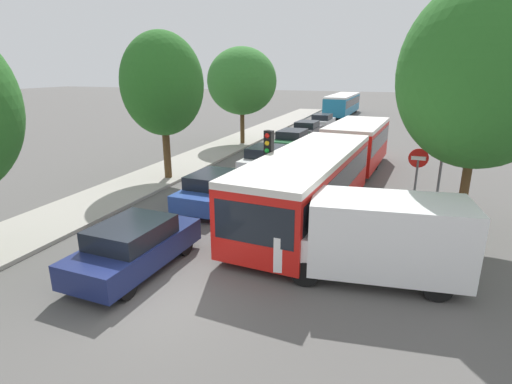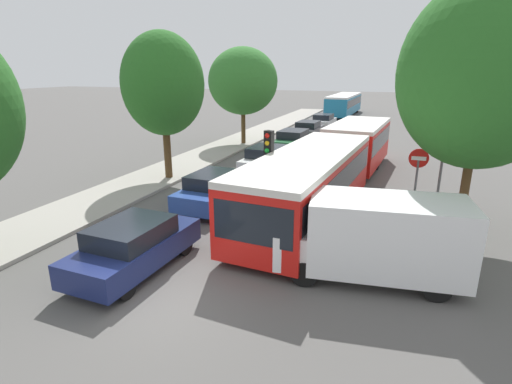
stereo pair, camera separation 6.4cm
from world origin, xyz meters
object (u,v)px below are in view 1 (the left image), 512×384
at_px(white_van, 378,237).
at_px(queued_car_white, 266,159).
at_px(city_bus_rear, 343,103).
at_px(tree_right_near, 483,80).
at_px(queued_car_green, 292,140).
at_px(no_entry_sign, 417,174).
at_px(queued_car_navy, 135,246).
at_px(articulated_bus, 333,161).
at_px(queued_car_blue, 214,189).
at_px(queued_car_silver, 322,121).
at_px(tree_left_mid, 162,87).
at_px(direction_sign_post, 443,151).
at_px(tree_left_far, 242,81).
at_px(queued_car_graphite, 307,130).
at_px(traffic_light, 269,155).

bearing_deg(white_van, queued_car_white, -64.22).
bearing_deg(city_bus_rear, tree_right_near, -164.59).
xyz_separation_m(queued_car_white, queued_car_green, (-0.15, 6.30, 0.02)).
distance_m(city_bus_rear, no_entry_sign, 36.98).
xyz_separation_m(city_bus_rear, queued_car_white, (0.14, -30.80, -0.71)).
bearing_deg(queued_car_navy, articulated_bus, -20.53).
distance_m(queued_car_navy, queued_car_white, 12.11).
height_order(queued_car_blue, queued_car_silver, queued_car_blue).
bearing_deg(queued_car_silver, tree_left_mid, 171.79).
relative_size(queued_car_green, queued_car_silver, 1.07).
bearing_deg(queued_car_green, white_van, -155.05).
bearing_deg(city_bus_rear, queued_car_blue, -178.52).
height_order(queued_car_green, direction_sign_post, direction_sign_post).
bearing_deg(no_entry_sign, tree_left_mid, -100.32).
xyz_separation_m(queued_car_white, direction_sign_post, (8.50, -4.17, 1.81)).
bearing_deg(tree_right_near, tree_left_far, 133.73).
relative_size(queued_car_graphite, white_van, 0.81).
bearing_deg(white_van, direction_sign_post, -114.32).
bearing_deg(queued_car_silver, queued_car_white, -176.40).
bearing_deg(queued_car_green, no_entry_sign, -143.61).
xyz_separation_m(queued_car_graphite, tree_left_far, (-4.01, -4.47, 3.97)).
distance_m(queued_car_green, traffic_light, 13.38).
relative_size(queued_car_blue, direction_sign_post, 1.20).
relative_size(queued_car_silver, no_entry_sign, 1.47).
distance_m(no_entry_sign, tree_left_far, 17.77).
bearing_deg(queued_car_green, queued_car_navy, -176.53).
distance_m(city_bus_rear, tree_left_mid, 34.40).
height_order(queued_car_graphite, traffic_light, traffic_light).
bearing_deg(direction_sign_post, articulated_bus, -5.74).
xyz_separation_m(white_van, direction_sign_post, (1.90, 6.09, 1.31)).
relative_size(direction_sign_post, tree_right_near, 0.44).
relative_size(articulated_bus, traffic_light, 5.25).
bearing_deg(queued_car_navy, tree_right_near, -55.66).
xyz_separation_m(city_bus_rear, queued_car_silver, (-0.11, -12.76, -0.75)).
relative_size(white_van, direction_sign_post, 1.44).
height_order(queued_car_white, direction_sign_post, direction_sign_post).
height_order(city_bus_rear, queued_car_blue, city_bus_rear).
bearing_deg(direction_sign_post, tree_left_mid, 8.62).
distance_m(queued_car_green, tree_right_near, 16.47).
distance_m(queued_car_blue, queued_car_green, 12.57).
distance_m(queued_car_green, no_entry_sign, 14.05).
height_order(queued_car_green, tree_left_far, tree_left_far).
relative_size(queued_car_white, tree_left_far, 0.61).
relative_size(queued_car_silver, tree_left_mid, 0.56).
bearing_deg(queued_car_white, no_entry_sign, -122.39).
xyz_separation_m(queued_car_navy, queued_car_white, (-0.07, 12.11, -0.00)).
height_order(articulated_bus, queued_car_white, articulated_bus).
relative_size(queued_car_silver, tree_right_near, 0.50).
height_order(no_entry_sign, tree_left_far, tree_left_far).
height_order(queued_car_white, tree_left_mid, tree_left_mid).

